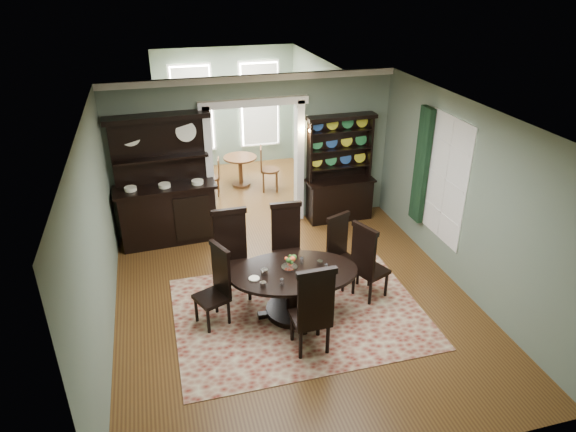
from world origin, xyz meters
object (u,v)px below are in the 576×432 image
at_px(sideboard, 166,199).
at_px(parlor_table, 240,167).
at_px(dining_table, 294,284).
at_px(welsh_dresser, 339,182).

relative_size(sideboard, parlor_table, 3.12).
bearing_deg(dining_table, sideboard, 126.65).
distance_m(sideboard, parlor_table, 2.93).
relative_size(dining_table, parlor_table, 2.60).
bearing_deg(sideboard, dining_table, -63.12).
xyz_separation_m(welsh_dresser, parlor_table, (-1.65, 2.22, -0.32)).
relative_size(sideboard, welsh_dresser, 1.12).
height_order(dining_table, sideboard, sideboard).
relative_size(welsh_dresser, parlor_table, 2.79).
bearing_deg(welsh_dresser, sideboard, -179.99).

